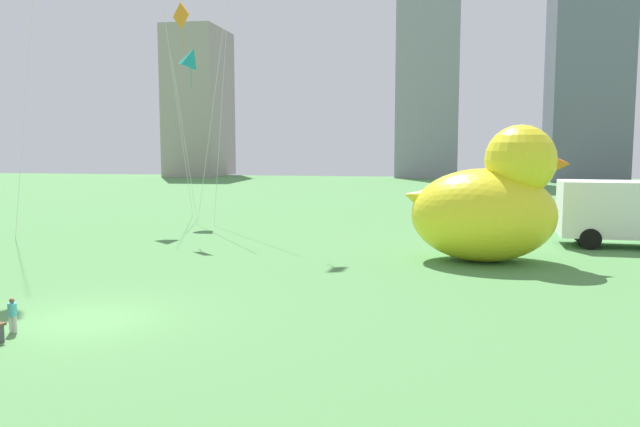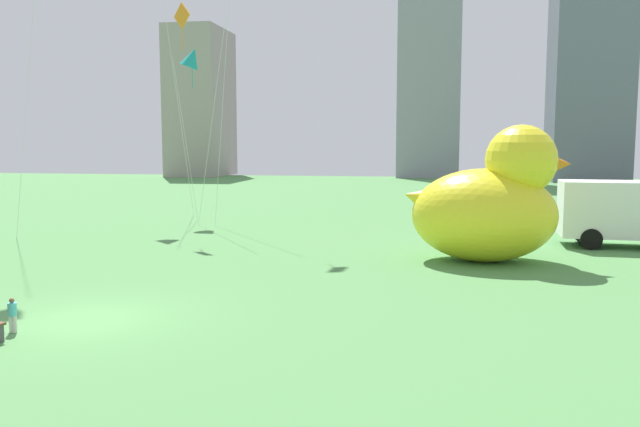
% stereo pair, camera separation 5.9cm
% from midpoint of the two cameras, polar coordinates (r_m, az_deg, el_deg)
% --- Properties ---
extents(ground_plane, '(140.00, 140.00, 0.00)m').
position_cam_midpoint_polar(ground_plane, '(17.84, -19.84, -8.82)').
color(ground_plane, '#4F8849').
extents(person_child, '(0.21, 0.21, 0.85)m').
position_cam_midpoint_polar(person_child, '(17.27, -25.35, -7.95)').
color(person_child, silver).
rests_on(person_child, ground).
extents(giant_inflatable_duck, '(6.25, 4.01, 5.18)m').
position_cam_midpoint_polar(giant_inflatable_duck, '(25.33, 14.80, 0.83)').
color(giant_inflatable_duck, yellow).
rests_on(giant_inflatable_duck, ground).
extents(box_truck, '(5.54, 2.62, 2.85)m').
position_cam_midpoint_polar(box_truck, '(30.87, 25.12, -0.05)').
color(box_truck, white).
rests_on(box_truck, ground).
extents(city_skyline, '(55.52, 13.87, 39.86)m').
position_cam_midpoint_polar(city_skyline, '(83.51, 7.78, 13.57)').
color(city_skyline, '#9E938C').
rests_on(city_skyline, ground).
extents(kite_teal, '(1.73, 1.59, 10.08)m').
position_cam_midpoint_polar(kite_teal, '(39.18, -11.17, 13.27)').
color(kite_teal, silver).
rests_on(kite_teal, ground).
extents(kite_orange, '(2.78, 2.59, 11.42)m').
position_cam_midpoint_polar(kite_orange, '(34.33, -11.79, 15.87)').
color(kite_orange, silver).
rests_on(kite_orange, ground).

